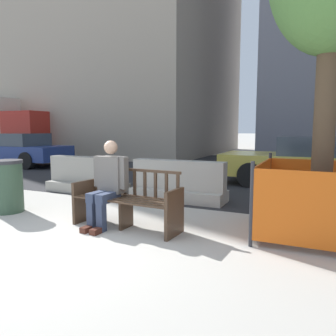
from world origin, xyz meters
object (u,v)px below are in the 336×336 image
object	(u,v)px
construction_fence	(320,198)
car_taxi_near	(313,162)
trash_bin	(7,186)
street_bench	(127,202)
jersey_barrier_centre	(178,184)
seated_person	(108,182)
jersey_barrier_left	(87,178)
car_sedan_mid	(17,150)

from	to	relation	value
construction_fence	car_taxi_near	xyz separation A→B (m)	(-0.19, 4.35, 0.10)
trash_bin	street_bench	bearing A→B (deg)	2.32
street_bench	jersey_barrier_centre	size ratio (longest dim) A/B	0.86
seated_person	jersey_barrier_left	xyz separation A→B (m)	(-2.02, 2.01, -0.35)
jersey_barrier_centre	construction_fence	size ratio (longest dim) A/B	1.24
construction_fence	trash_bin	distance (m)	5.16
jersey_barrier_left	car_sedan_mid	world-z (taller)	car_sedan_mid
car_sedan_mid	trash_bin	xyz separation A→B (m)	(6.07, -5.40, -0.18)
street_bench	car_taxi_near	size ratio (longest dim) A/B	0.37
construction_fence	car_taxi_near	size ratio (longest dim) A/B	0.35
construction_fence	car_taxi_near	world-z (taller)	car_taxi_near
street_bench	car_sedan_mid	xyz separation A→B (m)	(-8.53, 5.30, 0.26)
trash_bin	jersey_barrier_centre	bearing A→B (deg)	42.11
construction_fence	car_sedan_mid	bearing A→B (deg)	157.83
jersey_barrier_left	trash_bin	size ratio (longest dim) A/B	2.14
construction_fence	car_sedan_mid	xyz separation A→B (m)	(-11.17, 4.55, 0.11)
car_sedan_mid	seated_person	bearing A→B (deg)	-33.02
jersey_barrier_left	car_taxi_near	distance (m)	5.72
street_bench	construction_fence	xyz separation A→B (m)	(2.64, 0.75, 0.15)
seated_person	jersey_barrier_left	world-z (taller)	seated_person
street_bench	construction_fence	world-z (taller)	construction_fence
jersey_barrier_left	street_bench	bearing A→B (deg)	-40.32
car_taxi_near	street_bench	bearing A→B (deg)	-115.60
jersey_barrier_left	car_taxi_near	size ratio (longest dim) A/B	0.44
car_taxi_near	car_sedan_mid	distance (m)	10.98
street_bench	seated_person	xyz separation A→B (m)	(-0.30, -0.04, 0.29)
jersey_barrier_left	trash_bin	bearing A→B (deg)	-93.55
car_taxi_near	trash_bin	xyz separation A→B (m)	(-4.90, -5.21, -0.17)
jersey_barrier_centre	car_sedan_mid	world-z (taller)	car_sedan_mid
car_taxi_near	trash_bin	distance (m)	7.15
construction_fence	car_sedan_mid	distance (m)	12.06
street_bench	jersey_barrier_centre	world-z (taller)	street_bench
car_taxi_near	seated_person	bearing A→B (deg)	-118.12
seated_person	trash_bin	world-z (taller)	seated_person
jersey_barrier_centre	trash_bin	xyz separation A→B (m)	(-2.41, -2.18, 0.13)
seated_person	car_taxi_near	bearing A→B (deg)	61.88
construction_fence	street_bench	bearing A→B (deg)	-164.04
street_bench	jersey_barrier_left	world-z (taller)	street_bench
construction_fence	trash_bin	size ratio (longest dim) A/B	1.72
car_sedan_mid	jersey_barrier_centre	bearing A→B (deg)	-20.84
trash_bin	car_sedan_mid	bearing A→B (deg)	138.34
construction_fence	car_taxi_near	distance (m)	4.36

